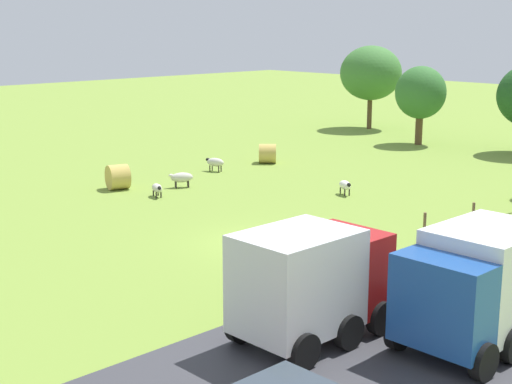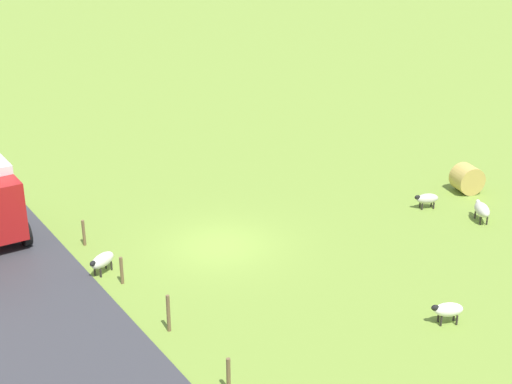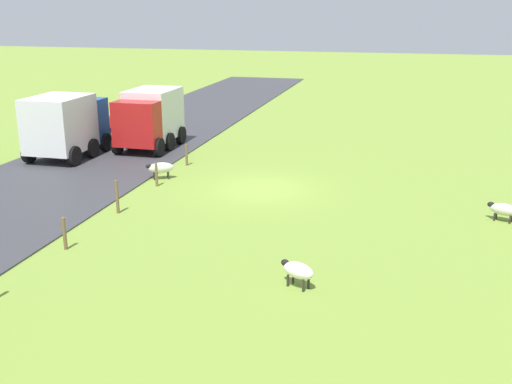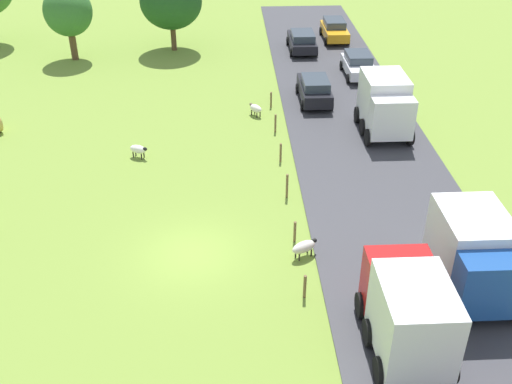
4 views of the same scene
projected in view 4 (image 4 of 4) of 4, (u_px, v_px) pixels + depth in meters
ground_plane at (192, 254)px, 25.74m from camera, size 160.00×160.00×0.00m
road_strip at (405, 247)px, 26.11m from camera, size 8.00×80.00×0.06m
sheep_0 at (256, 108)px, 37.57m from camera, size 0.95×1.04×0.74m
sheep_1 at (304, 247)px, 25.32m from camera, size 1.24×0.98×0.76m
sheep_2 at (138, 149)px, 32.87m from camera, size 1.10×0.82×0.74m
tree_0 at (171, 1)px, 46.72m from camera, size 4.82×4.82×6.01m
tree_2 at (68, 11)px, 44.90m from camera, size 3.59×3.59×5.57m
fence_post_0 at (305, 287)px, 23.12m from camera, size 0.12×0.12×1.06m
fence_post_1 at (295, 232)px, 26.25m from camera, size 0.12×0.12×1.03m
fence_post_2 at (287, 186)px, 29.29m from camera, size 0.12×0.12×1.28m
fence_post_3 at (281, 153)px, 32.46m from camera, size 0.12×0.12×1.08m
fence_post_4 at (275, 123)px, 35.56m from camera, size 0.12×0.12×1.12m
fence_post_5 at (271, 100)px, 38.70m from camera, size 0.12×0.12×1.02m
truck_0 at (385, 104)px, 34.81m from camera, size 2.68×4.34×3.33m
truck_1 at (408, 310)px, 20.25m from camera, size 2.61×4.36×3.13m
truck_2 at (474, 255)px, 22.82m from camera, size 2.78×4.42×3.17m
car_0 at (302, 41)px, 47.96m from camera, size 2.16×4.55×1.57m
car_1 at (358, 64)px, 43.27m from camera, size 2.12×4.22×1.57m
car_2 at (315, 89)px, 39.18m from camera, size 2.06×4.43×1.67m
car_3 at (334, 29)px, 50.48m from camera, size 2.05×4.41×1.61m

